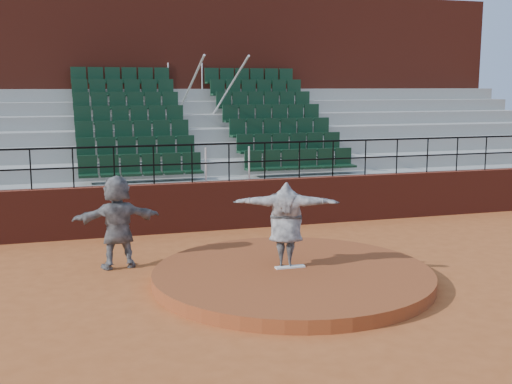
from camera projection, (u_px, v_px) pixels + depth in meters
The scene contains 9 objects.
ground at pixel (292, 282), 12.63m from camera, with size 90.00×90.00×0.00m, color #AA5426.
pitchers_mound at pixel (293, 276), 12.61m from camera, with size 5.50×5.50×0.25m, color brown.
pitching_rubber at pixel (290, 267), 12.73m from camera, with size 0.60×0.15×0.03m, color white.
boundary_wall at pixel (229, 205), 17.25m from camera, with size 24.00×0.30×1.30m, color maroon.
wall_railing at pixel (229, 154), 17.02m from camera, with size 24.04×0.05×1.03m.
seating_deck at pixel (201, 161), 20.56m from camera, with size 24.00×5.97×4.63m.
press_box_facade at pixel (178, 93), 23.95m from camera, with size 24.00×3.00×7.10m, color maroon.
pitcher at pixel (286, 225), 12.71m from camera, with size 2.09×0.57×1.70m, color black.
fielder at pixel (118, 222), 13.48m from camera, with size 1.85×0.59×1.99m, color black.
Camera 1 is at (-4.19, -11.45, 3.83)m, focal length 45.00 mm.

